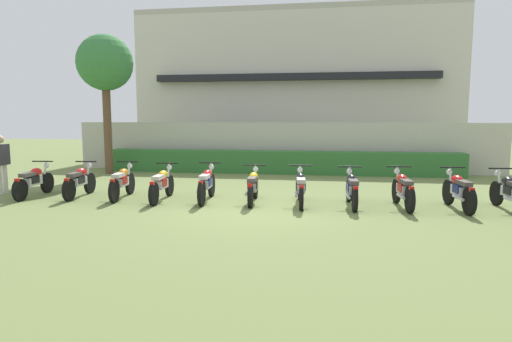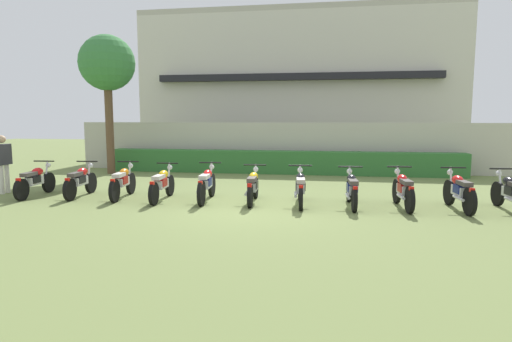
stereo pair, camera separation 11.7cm
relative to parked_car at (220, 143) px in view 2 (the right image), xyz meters
The scene contains 18 objects.
ground 11.16m from the parked_car, 71.98° to the right, with size 60.00×60.00×0.00m, color olive.
building 7.80m from the parked_car, 61.14° to the left, with size 18.03×6.50×8.18m.
compound_wall 4.73m from the parked_car, 43.37° to the right, with size 17.13×0.30×1.97m, color #BCB7A8.
hedge_row 5.26m from the parked_car, 48.95° to the right, with size 13.71×0.70×0.88m, color #337033.
parked_car is the anchor object (origin of this frame).
tree_near_inspector 6.71m from the parked_car, 121.22° to the right, with size 2.09×2.09×5.27m.
motorcycle_in_row_0 10.39m from the parked_car, 104.86° to the right, with size 0.60×1.89×0.95m.
motorcycle_in_row_1 9.99m from the parked_car, 98.05° to the right, with size 0.60×1.80×0.95m.
motorcycle_in_row_2 9.87m from the parked_car, 90.98° to the right, with size 0.60×1.89×0.96m.
motorcycle_in_row_3 10.05m from the parked_car, 84.28° to the right, with size 0.60×1.93×0.95m.
motorcycle_in_row_4 10.13m from the parked_car, 77.54° to the right, with size 0.60×1.96×0.98m.
motorcycle_in_row_5 10.48m from the parked_car, 71.00° to the right, with size 0.60×1.84×0.94m.
motorcycle_in_row_6 11.01m from the parked_car, 65.16° to the right, with size 0.60×1.90×0.95m.
motorcycle_in_row_7 11.61m from the parked_car, 59.61° to the right, with size 0.60×1.82×0.95m.
motorcycle_in_row_8 12.22m from the parked_car, 54.59° to the right, with size 0.60×1.86×0.97m.
motorcycle_in_row_9 13.00m from the parked_car, 50.09° to the right, with size 0.60×1.86×0.97m.
motorcycle_in_row_10 13.73m from the parked_car, 46.35° to the right, with size 0.60×1.90×0.96m.
inspector_person 10.47m from the parked_car, 111.68° to the right, with size 0.22×0.67×1.67m.
Camera 2 is at (1.87, -10.09, 2.17)m, focal length 30.48 mm.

